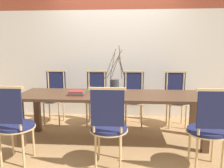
{
  "coord_description": "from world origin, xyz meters",
  "views": [
    {
      "loc": [
        0.22,
        -3.15,
        1.39
      ],
      "look_at": [
        0.0,
        0.0,
        0.87
      ],
      "focal_mm": 35.0,
      "sensor_mm": 36.0,
      "label": 1
    }
  ],
  "objects": [
    {
      "name": "chair_near_left",
      "position": [
        0.01,
        -0.75,
        0.52
      ],
      "size": [
        0.45,
        0.45,
        0.98
      ],
      "color": "#1E234C",
      "rests_on": "ground_plane"
    },
    {
      "name": "chair_far_center",
      "position": [
        0.34,
        0.75,
        0.52
      ],
      "size": [
        0.45,
        0.45,
        0.98
      ],
      "rotation": [
        0.0,
        0.0,
        3.14
      ],
      "color": "#1E234C",
      "rests_on": "ground_plane"
    },
    {
      "name": "book_stack",
      "position": [
        -0.51,
        -0.09,
        0.75
      ],
      "size": [
        0.25,
        0.2,
        0.06
      ],
      "color": "maroon",
      "rests_on": "dining_table"
    },
    {
      "name": "vase_centerpiece",
      "position": [
        0.04,
        -0.07,
        0.85
      ],
      "size": [
        0.31,
        0.31,
        0.71
      ],
      "color": "#33383D",
      "rests_on": "dining_table"
    },
    {
      "name": "chair_far_leftend",
      "position": [
        -1.13,
        0.75,
        0.52
      ],
      "size": [
        0.45,
        0.45,
        0.98
      ],
      "rotation": [
        0.0,
        0.0,
        3.14
      ],
      "color": "#1E234C",
      "rests_on": "ground_plane"
    },
    {
      "name": "ground_plane",
      "position": [
        0.0,
        0.0,
        0.0
      ],
      "size": [
        16.0,
        16.0,
        0.0
      ],
      "primitive_type": "plane",
      "color": "#A87F51"
    },
    {
      "name": "chair_far_left",
      "position": [
        -0.35,
        0.75,
        0.52
      ],
      "size": [
        0.45,
        0.45,
        0.98
      ],
      "rotation": [
        0.0,
        0.0,
        3.14
      ],
      "color": "#1E234C",
      "rests_on": "ground_plane"
    },
    {
      "name": "chair_near_center",
      "position": [
        1.14,
        -0.75,
        0.52
      ],
      "size": [
        0.45,
        0.45,
        0.98
      ],
      "color": "#1E234C",
      "rests_on": "ground_plane"
    },
    {
      "name": "chair_far_right",
      "position": [
        1.1,
        0.75,
        0.52
      ],
      "size": [
        0.45,
        0.45,
        0.98
      ],
      "rotation": [
        0.0,
        0.0,
        3.14
      ],
      "color": "#1E234C",
      "rests_on": "ground_plane"
    },
    {
      "name": "wall_rear",
      "position": [
        0.0,
        1.29,
        1.6
      ],
      "size": [
        12.0,
        0.06,
        3.2
      ],
      "color": "silver",
      "rests_on": "ground_plane"
    },
    {
      "name": "dining_table",
      "position": [
        0.0,
        0.0,
        0.63
      ],
      "size": [
        2.77,
        0.8,
        0.72
      ],
      "color": "#4C3321",
      "rests_on": "ground_plane"
    },
    {
      "name": "chair_near_leftend",
      "position": [
        -1.12,
        -0.75,
        0.52
      ],
      "size": [
        0.45,
        0.45,
        0.98
      ],
      "color": "#1E234C",
      "rests_on": "ground_plane"
    }
  ]
}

